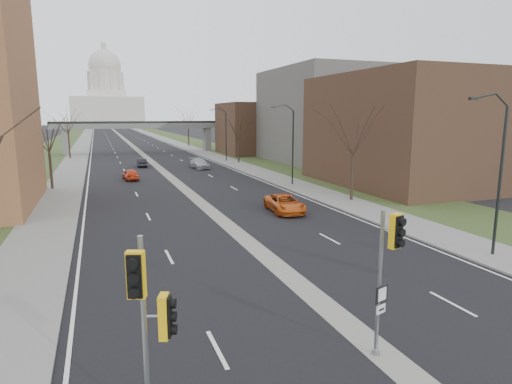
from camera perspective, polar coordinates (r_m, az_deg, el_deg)
ground at (r=15.54m, az=16.24°, el=-19.81°), size 700.00×700.00×0.00m
road_surface at (r=161.06m, az=-17.47°, el=7.04°), size 20.00×600.00×0.01m
median_strip at (r=161.06m, az=-17.47°, el=7.03°), size 1.20×600.00×0.02m
sidewalk_right at (r=162.12m, az=-13.21°, el=7.27°), size 4.00×600.00×0.12m
sidewalk_left at (r=160.88m, az=-21.77°, el=6.80°), size 4.00×600.00×0.12m
grass_verge_right at (r=162.98m, az=-11.10°, el=7.36°), size 8.00×600.00×0.10m
grass_verge_left at (r=161.13m, az=-23.91°, el=6.65°), size 8.00×600.00×0.10m
commercial_block_near at (r=50.41m, az=19.74°, el=7.73°), size 16.00×20.00×12.00m
commercial_block_mid at (r=72.42m, az=9.92°, el=9.94°), size 18.00×22.00×15.00m
commercial_block_far at (r=86.21m, az=0.28°, el=8.45°), size 14.00×14.00×10.00m
pedestrian_bridge at (r=91.08m, az=-15.23°, el=8.10°), size 34.00×3.00×6.45m
capitol at (r=330.94m, az=-19.27°, el=11.57°), size 48.00×42.00×55.75m
streetlight_near at (r=25.50m, az=29.12°, el=7.33°), size 2.61×0.20×8.70m
streetlight_mid at (r=46.83m, az=4.07°, el=9.32°), size 2.61×0.20×8.70m
streetlight_far at (r=71.32m, az=-4.69°, el=9.62°), size 2.61×0.20×8.70m
tree_left_b at (r=48.91m, az=-26.05°, el=7.51°), size 6.75×6.75×8.81m
tree_left_c at (r=82.79m, az=-23.87°, el=8.93°), size 7.65×7.65×9.99m
tree_right_a at (r=39.01m, az=12.94°, el=8.45°), size 7.20×7.20×9.40m
tree_right_b at (r=69.06m, az=-2.37°, el=8.68°), size 6.30×6.30×8.22m
tree_right_c at (r=107.79m, az=-9.05°, el=9.77°), size 7.65×7.65×9.99m
signal_pole_left at (r=10.61m, az=-14.04°, el=-14.84°), size 1.11×0.83×4.94m
signal_pole_median at (r=13.86m, az=17.21°, el=-8.43°), size 0.65×0.81×4.81m
car_left_near at (r=53.42m, az=-16.38°, el=2.28°), size 1.91×4.06×1.34m
car_left_far at (r=66.62m, az=-15.00°, el=3.81°), size 1.48×3.86×1.26m
car_right_near at (r=34.30m, az=3.84°, el=-1.53°), size 2.79×5.21×1.39m
car_right_mid at (r=62.87m, az=-7.55°, el=3.78°), size 2.32×5.02×1.42m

